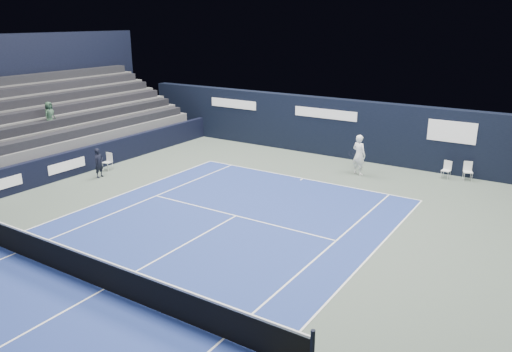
# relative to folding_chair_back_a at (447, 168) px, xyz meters

# --- Properties ---
(ground) EXTENTS (48.00, 48.00, 0.00)m
(ground) POSITION_rel_folding_chair_back_a_xyz_m (-5.60, -13.57, -0.48)
(ground) COLOR #48554D
(ground) RESTS_ON ground
(court_surface) EXTENTS (10.97, 23.77, 0.01)m
(court_surface) POSITION_rel_folding_chair_back_a_xyz_m (-5.60, -15.57, -0.47)
(court_surface) COLOR navy
(court_surface) RESTS_ON ground
(folding_chair_back_a) EXTENTS (0.41, 0.40, 0.84)m
(folding_chair_back_a) POSITION_rel_folding_chair_back_a_xyz_m (0.00, 0.00, 0.00)
(folding_chair_back_a) COLOR silver
(folding_chair_back_a) RESTS_ON ground
(folding_chair_back_b) EXTENTS (0.49, 0.48, 0.87)m
(folding_chair_back_b) POSITION_rel_folding_chair_back_a_xyz_m (0.87, 0.26, 0.02)
(folding_chair_back_b) COLOR white
(folding_chair_back_b) RESTS_ON ground
(line_judge_chair) EXTENTS (0.41, 0.40, 0.86)m
(line_judge_chair) POSITION_rel_folding_chair_back_a_xyz_m (-14.37, -7.60, 0.01)
(line_judge_chair) COLOR white
(line_judge_chair) RESTS_ON ground
(line_judge) EXTENTS (0.38, 0.54, 1.40)m
(line_judge) POSITION_rel_folding_chair_back_a_xyz_m (-13.78, -8.66, 0.22)
(line_judge) COLOR black
(line_judge) RESTS_ON ground
(court_markings) EXTENTS (11.03, 23.83, 0.00)m
(court_markings) POSITION_rel_folding_chair_back_a_xyz_m (-5.60, -15.57, -0.47)
(court_markings) COLOR white
(court_markings) RESTS_ON court_surface
(tennis_net) EXTENTS (12.90, 0.10, 1.10)m
(tennis_net) POSITION_rel_folding_chair_back_a_xyz_m (-5.60, -15.57, 0.03)
(tennis_net) COLOR black
(tennis_net) RESTS_ON ground
(back_sponsor_wall) EXTENTS (26.00, 0.63, 3.10)m
(back_sponsor_wall) POSITION_rel_folding_chair_back_a_xyz_m (-5.59, 0.93, 1.07)
(back_sponsor_wall) COLOR black
(back_sponsor_wall) RESTS_ON ground
(side_barrier_left) EXTENTS (0.33, 22.00, 1.20)m
(side_barrier_left) POSITION_rel_folding_chair_back_a_xyz_m (-15.10, -9.59, 0.12)
(side_barrier_left) COLOR black
(side_barrier_left) RESTS_ON ground
(spectator_stand) EXTENTS (6.00, 18.00, 6.40)m
(spectator_stand) POSITION_rel_folding_chair_back_a_xyz_m (-18.87, -8.58, 1.48)
(spectator_stand) COLOR #4F4F52
(spectator_stand) RESTS_ON ground
(tennis_player) EXTENTS (0.81, 0.94, 1.94)m
(tennis_player) POSITION_rel_folding_chair_back_a_xyz_m (-3.71, -1.65, 0.49)
(tennis_player) COLOR white
(tennis_player) RESTS_ON ground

